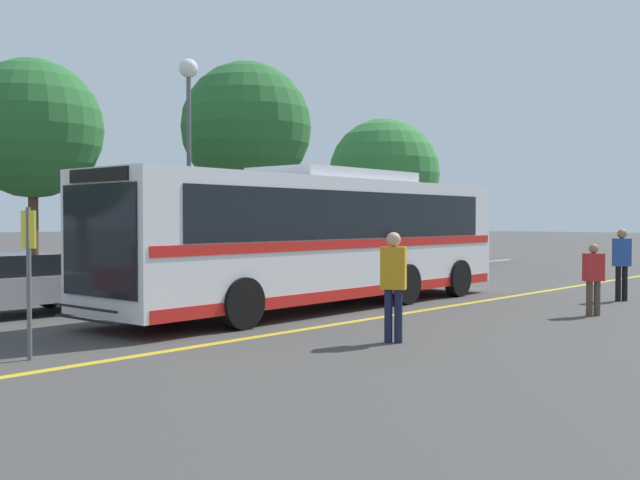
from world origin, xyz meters
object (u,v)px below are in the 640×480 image
(tree_0, at_px, (384,174))
(tree_3, at_px, (32,129))
(pedestrian_1, at_px, (622,260))
(pedestrian_0, at_px, (393,279))
(parked_car_1, at_px, (6,285))
(pedestrian_2, at_px, (593,275))
(tree_1, at_px, (246,128))
(street_lamp, at_px, (189,112))
(bus_stop_sign, at_px, (29,263))
(transit_bus, at_px, (320,235))

(tree_0, relative_size, tree_3, 1.01)
(pedestrian_1, height_order, tree_0, tree_0)
(pedestrian_0, bearing_deg, parked_car_1, 172.33)
(pedestrian_2, distance_m, tree_1, 15.49)
(tree_3, bearing_deg, pedestrian_0, -91.06)
(pedestrian_2, distance_m, tree_3, 15.67)
(pedestrian_2, bearing_deg, street_lamp, -37.81)
(bus_stop_sign, distance_m, tree_0, 24.90)
(transit_bus, distance_m, pedestrian_2, 6.21)
(transit_bus, xyz_separation_m, pedestrian_1, (6.20, -4.84, -0.66))
(street_lamp, xyz_separation_m, tree_0, (13.22, 2.42, -1.22))
(pedestrian_2, xyz_separation_m, street_lamp, (-1.46, 12.18, 4.55))
(pedestrian_2, bearing_deg, pedestrian_0, 34.50)
(parked_car_1, xyz_separation_m, bus_stop_sign, (-2.09, -5.19, 0.75))
(street_lamp, bearing_deg, pedestrian_2, -83.15)
(transit_bus, xyz_separation_m, parked_car_1, (-5.82, 3.90, -1.03))
(street_lamp, bearing_deg, pedestrian_0, -111.35)
(tree_0, distance_m, tree_1, 8.84)
(pedestrian_0, height_order, tree_3, tree_3)
(street_lamp, height_order, tree_1, tree_1)
(bus_stop_sign, bearing_deg, pedestrian_0, -123.61)
(transit_bus, xyz_separation_m, pedestrian_2, (2.79, -5.48, -0.84))
(parked_car_1, relative_size, street_lamp, 0.64)
(transit_bus, xyz_separation_m, pedestrian_0, (-3.00, -4.37, -0.64))
(parked_car_1, xyz_separation_m, tree_0, (20.36, 5.22, 3.52))
(tree_1, xyz_separation_m, tree_3, (-8.57, -0.32, -0.85))
(pedestrian_0, relative_size, tree_0, 0.28)
(tree_1, bearing_deg, parked_car_1, -156.40)
(pedestrian_1, relative_size, pedestrian_2, 1.18)
(parked_car_1, relative_size, pedestrian_2, 2.89)
(bus_stop_sign, relative_size, street_lamp, 0.32)
(street_lamp, height_order, tree_0, street_lamp)
(tree_0, xyz_separation_m, tree_3, (-17.30, -0.45, 0.49))
(pedestrian_1, relative_size, street_lamp, 0.26)
(transit_bus, distance_m, pedestrian_1, 7.89)
(street_lamp, distance_m, tree_1, 5.03)
(pedestrian_2, distance_m, bus_stop_sign, 11.50)
(tree_3, bearing_deg, bus_stop_sign, -117.33)
(transit_bus, relative_size, tree_0, 1.83)
(parked_car_1, distance_m, tree_1, 13.58)
(tree_0, relative_size, tree_1, 0.85)
(parked_car_1, bearing_deg, bus_stop_sign, -20.31)
(transit_bus, bearing_deg, tree_0, -59.36)
(tree_0, bearing_deg, pedestrian_2, -128.83)
(pedestrian_1, height_order, bus_stop_sign, bus_stop_sign)
(transit_bus, relative_size, bus_stop_sign, 5.44)
(tree_3, bearing_deg, parked_car_1, -122.70)
(pedestrian_2, height_order, tree_0, tree_0)
(parked_car_1, bearing_deg, pedestrian_1, 55.54)
(transit_bus, distance_m, tree_1, 11.36)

